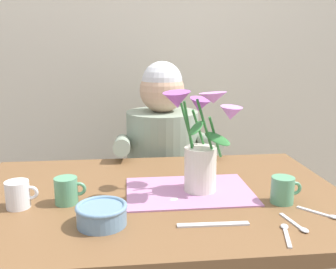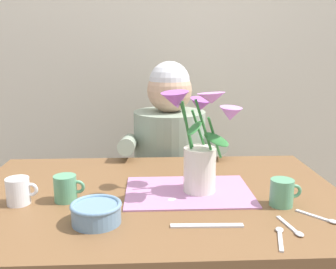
% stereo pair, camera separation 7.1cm
% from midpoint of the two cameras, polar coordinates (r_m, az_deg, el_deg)
% --- Properties ---
extents(wood_panel_backdrop, '(4.00, 0.10, 2.50)m').
position_cam_midpoint_polar(wood_panel_backdrop, '(2.17, -5.05, 14.50)').
color(wood_panel_backdrop, beige).
rests_on(wood_panel_backdrop, ground_plane).
extents(dining_table, '(1.20, 0.80, 0.74)m').
position_cam_midpoint_polar(dining_table, '(1.25, -3.39, -13.07)').
color(dining_table, brown).
rests_on(dining_table, ground_plane).
extents(seated_person, '(0.45, 0.47, 1.14)m').
position_cam_midpoint_polar(seated_person, '(1.85, -1.95, -6.86)').
color(seated_person, '#4C4C56').
rests_on(seated_person, ground_plane).
extents(striped_placemat, '(0.40, 0.28, 0.00)m').
position_cam_midpoint_polar(striped_placemat, '(1.22, 1.54, -8.63)').
color(striped_placemat, '#B275A3').
rests_on(striped_placemat, dining_table).
extents(flower_vase, '(0.28, 0.23, 0.33)m').
position_cam_midpoint_polar(flower_vase, '(1.17, 3.04, -1.14)').
color(flower_vase, silver).
rests_on(flower_vase, dining_table).
extents(ceramic_bowl, '(0.14, 0.14, 0.06)m').
position_cam_midpoint_polar(ceramic_bowl, '(1.02, -12.11, -11.77)').
color(ceramic_bowl, '#6689A8').
rests_on(ceramic_bowl, dining_table).
extents(dinner_knife, '(0.19, 0.02, 0.00)m').
position_cam_midpoint_polar(dinner_knife, '(1.01, 4.84, -13.54)').
color(dinner_knife, silver).
rests_on(dinner_knife, dining_table).
extents(coffee_cup, '(0.09, 0.07, 0.08)m').
position_cam_midpoint_polar(coffee_cup, '(1.17, -16.90, -8.20)').
color(coffee_cup, '#569970').
rests_on(coffee_cup, dining_table).
extents(tea_cup, '(0.09, 0.07, 0.08)m').
position_cam_midpoint_polar(tea_cup, '(1.19, -23.51, -8.41)').
color(tea_cup, silver).
rests_on(tea_cup, dining_table).
extents(ceramic_mug, '(0.09, 0.07, 0.08)m').
position_cam_midpoint_polar(ceramic_mug, '(1.16, 15.46, -8.17)').
color(ceramic_mug, '#569970').
rests_on(ceramic_mug, dining_table).
extents(spoon_0, '(0.11, 0.06, 0.01)m').
position_cam_midpoint_polar(spoon_0, '(1.14, -2.04, -10.20)').
color(spoon_0, silver).
rests_on(spoon_0, dining_table).
extents(spoon_1, '(0.04, 0.12, 0.01)m').
position_cam_midpoint_polar(spoon_1, '(1.04, 17.33, -13.18)').
color(spoon_1, silver).
rests_on(spoon_1, dining_table).
extents(spoon_2, '(0.05, 0.12, 0.01)m').
position_cam_midpoint_polar(spoon_2, '(1.00, 15.54, -14.09)').
color(spoon_2, silver).
rests_on(spoon_2, dining_table).
extents(spoon_3, '(0.09, 0.10, 0.01)m').
position_cam_midpoint_polar(spoon_3, '(1.13, 21.10, -11.34)').
color(spoon_3, silver).
rests_on(spoon_3, dining_table).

